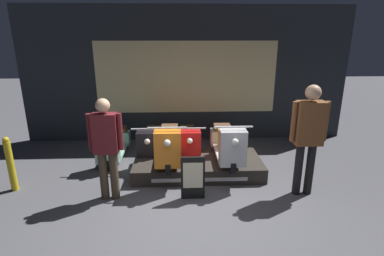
% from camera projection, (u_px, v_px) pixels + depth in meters
% --- Properties ---
extents(ground_plane, '(30.00, 30.00, 0.00)m').
position_uv_depth(ground_plane, '(194.00, 219.00, 4.30)').
color(ground_plane, '#4C4C51').
extents(shop_wall_back, '(7.84, 0.09, 3.20)m').
position_uv_depth(shop_wall_back, '(186.00, 75.00, 7.19)').
color(shop_wall_back, '#23282D').
rests_on(shop_wall_back, ground_plane).
extents(display_platform, '(2.39, 1.12, 0.28)m').
position_uv_depth(display_platform, '(198.00, 166.00, 5.71)').
color(display_platform, '#2D2823').
rests_on(display_platform, ground_plane).
extents(scooter_display_left, '(0.62, 1.64, 0.84)m').
position_uv_depth(scooter_display_left, '(169.00, 145.00, 5.49)').
color(scooter_display_left, black).
rests_on(scooter_display_left, display_platform).
extents(scooter_display_right, '(0.62, 1.64, 0.84)m').
position_uv_depth(scooter_display_right, '(227.00, 144.00, 5.54)').
color(scooter_display_right, black).
rests_on(scooter_display_right, display_platform).
extents(scooter_backrow_0, '(0.62, 1.64, 0.84)m').
position_uv_depth(scooter_backrow_0, '(114.00, 144.00, 6.32)').
color(scooter_backrow_0, black).
rests_on(scooter_backrow_0, ground_plane).
extents(scooter_backrow_1, '(0.62, 1.64, 0.84)m').
position_uv_depth(scooter_backrow_1, '(151.00, 144.00, 6.36)').
color(scooter_backrow_1, black).
rests_on(scooter_backrow_1, ground_plane).
extents(scooter_backrow_2, '(0.62, 1.64, 0.84)m').
position_uv_depth(scooter_backrow_2, '(188.00, 143.00, 6.39)').
color(scooter_backrow_2, black).
rests_on(scooter_backrow_2, ground_plane).
extents(scooter_backrow_3, '(0.62, 1.64, 0.84)m').
position_uv_depth(scooter_backrow_3, '(225.00, 142.00, 6.42)').
color(scooter_backrow_3, black).
rests_on(scooter_backrow_3, ground_plane).
extents(person_left_browsing, '(0.53, 0.21, 1.64)m').
position_uv_depth(person_left_browsing, '(106.00, 143.00, 4.58)').
color(person_left_browsing, '#473828').
rests_on(person_left_browsing, ground_plane).
extents(person_right_browsing, '(0.58, 0.24, 1.82)m').
position_uv_depth(person_right_browsing, '(309.00, 132.00, 4.67)').
color(person_right_browsing, black).
rests_on(person_right_browsing, ground_plane).
extents(price_sign_board, '(0.38, 0.04, 0.72)m').
position_uv_depth(price_sign_board, '(193.00, 178.00, 4.73)').
color(price_sign_board, black).
rests_on(price_sign_board, ground_plane).
extents(street_bollard, '(0.11, 0.11, 0.95)m').
position_uv_depth(street_bollard, '(11.00, 164.00, 4.96)').
color(street_bollard, gold).
rests_on(street_bollard, ground_plane).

